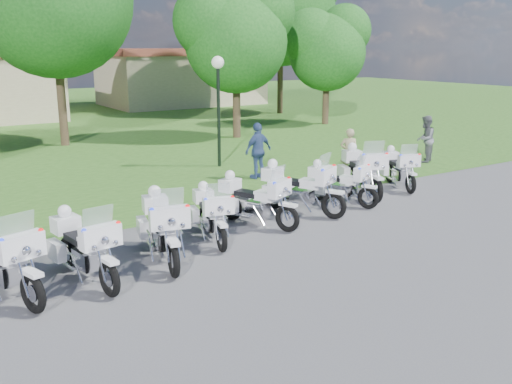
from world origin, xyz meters
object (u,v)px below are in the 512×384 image
motorcycle_5 (298,187)px  motorcycle_6 (338,182)px  bystander_a (349,153)px  motorcycle_3 (211,213)px  motorcycle_4 (254,199)px  motorcycle_0 (0,258)px  lamp_post (218,83)px  motorcycle_7 (362,170)px  bystander_c (258,151)px  motorcycle_8 (399,167)px  motorcycle_1 (83,246)px  motorcycle_2 (162,226)px  bystander_b (425,139)px

motorcycle_5 → motorcycle_6: 1.48m
motorcycle_5 → bystander_a: 4.66m
motorcycle_3 → motorcycle_4: bearing=-151.3°
motorcycle_0 → lamp_post: lamp_post is taller
motorcycle_5 → motorcycle_7: (2.79, 0.59, 0.02)m
motorcycle_4 → bystander_a: size_ratio=1.34×
lamp_post → bystander_c: size_ratio=2.13×
motorcycle_8 → lamp_post: (-3.16, 5.70, 2.37)m
motorcycle_0 → motorcycle_4: size_ratio=1.10×
motorcycle_1 → motorcycle_2: (1.68, 0.22, 0.04)m
motorcycle_2 → bystander_b: (12.38, 3.99, 0.17)m
motorcycle_6 → motorcycle_4: bearing=-16.1°
motorcycle_1 → motorcycle_4: (4.48, 1.16, -0.01)m
motorcycle_6 → motorcycle_7: motorcycle_7 is taller
motorcycle_3 → motorcycle_7: size_ratio=0.87×
motorcycle_4 → motorcycle_1: bearing=-7.7°
bystander_a → bystander_c: size_ratio=0.89×
motorcycle_6 → bystander_a: bearing=-159.4°
motorcycle_3 → motorcycle_5: size_ratio=0.93×
lamp_post → motorcycle_6: bearing=-87.5°
motorcycle_5 → bystander_c: bystander_c is taller
motorcycle_7 → bystander_a: motorcycle_7 is taller
motorcycle_1 → bystander_c: (7.34, 5.34, 0.26)m
motorcycle_0 → bystander_c: bearing=-165.7°
motorcycle_6 → motorcycle_8: bearing=167.3°
motorcycle_2 → motorcycle_4: motorcycle_2 is taller
motorcycle_5 → motorcycle_7: motorcycle_7 is taller
motorcycle_2 → motorcycle_0: bearing=15.8°
motorcycle_0 → motorcycle_5: 7.53m
bystander_a → bystander_b: 4.11m
motorcycle_0 → motorcycle_3: motorcycle_0 is taller
motorcycle_3 → bystander_b: bystander_b is taller
motorcycle_0 → motorcycle_3: bearing=172.3°
motorcycle_4 → motorcycle_5: size_ratio=0.95×
motorcycle_4 → bystander_b: 10.06m
motorcycle_1 → motorcycle_4: size_ratio=1.07×
motorcycle_3 → lamp_post: size_ratio=0.54×
motorcycle_7 → bystander_b: (5.27, 2.22, 0.16)m
motorcycle_7 → motorcycle_8: (1.57, 0.03, -0.11)m
bystander_a → bystander_c: (-2.63, 1.48, 0.11)m
motorcycle_3 → lamp_post: (4.11, 6.92, 2.37)m
motorcycle_7 → bystander_c: (-1.45, 3.35, 0.20)m
motorcycle_1 → motorcycle_8: motorcycle_1 is taller
motorcycle_4 → bystander_b: bearing=175.5°
motorcycle_1 → motorcycle_3: bearing=-173.9°
bystander_c → bystander_b: bearing=160.9°
motorcycle_6 → bystander_b: bystander_b is taller
motorcycle_3 → motorcycle_6: bearing=-156.8°
motorcycle_1 → bystander_b: bystander_b is taller
motorcycle_5 → bystander_b: bearing=174.3°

